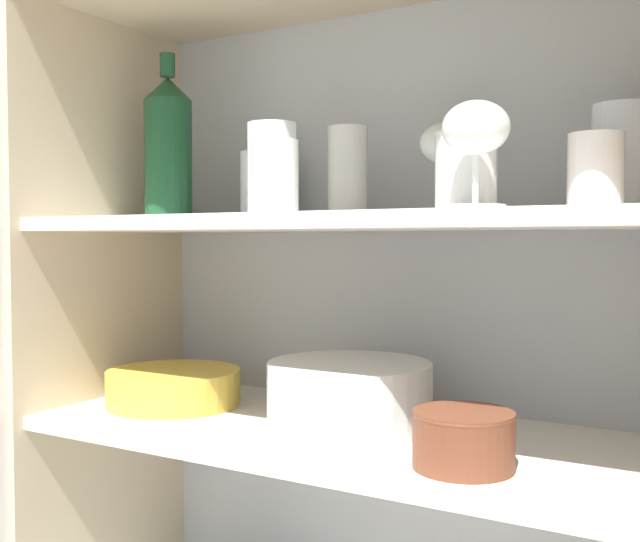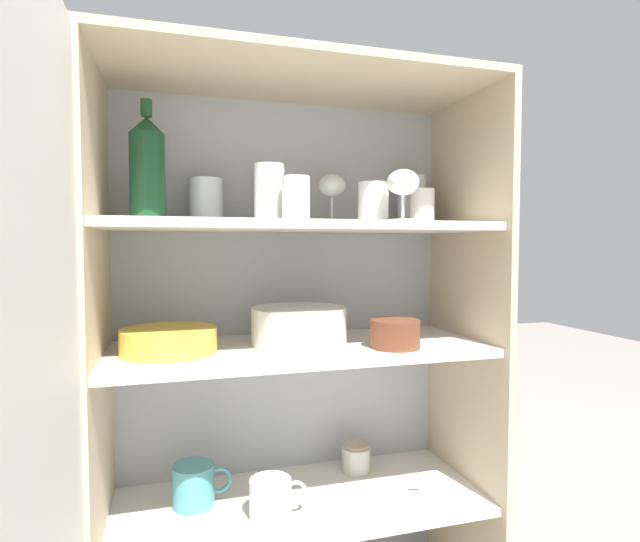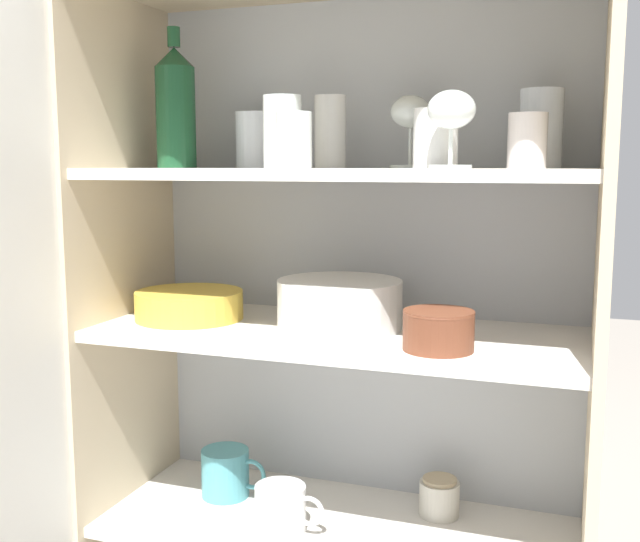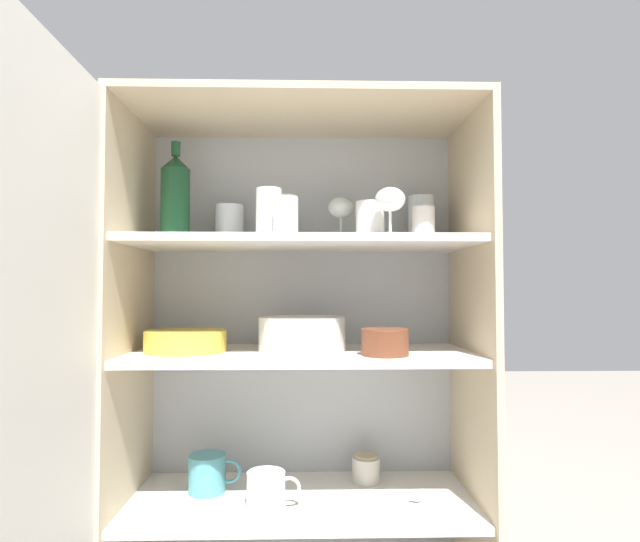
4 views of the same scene
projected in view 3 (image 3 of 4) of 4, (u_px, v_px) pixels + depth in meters
The scene contains 22 objects.
cupboard_back_panel at pixel (365, 324), 1.56m from camera, with size 0.92×0.02×1.31m, color #B2B7BC.
cupboard_side_left at pixel (127, 327), 1.54m from camera, with size 0.02×0.39×1.31m, color #CCB793.
cupboard_side_right at pixel (597, 366), 1.24m from camera, with size 0.02×0.39×1.31m, color #CCB793.
shelf_board_lower at pixel (336, 528), 1.44m from camera, with size 0.89×0.36×0.02m, color silver.
shelf_board_middle at pixel (337, 335), 1.38m from camera, with size 0.89×0.36×0.02m, color silver.
shelf_board_upper at pixel (337, 174), 1.34m from camera, with size 0.89×0.36×0.02m, color silver.
tumbler_glass_0 at pixel (282, 132), 1.31m from camera, with size 0.07×0.07×0.13m.
tumbler_glass_1 at pixel (541, 129), 1.32m from camera, with size 0.08×0.08×0.14m.
tumbler_glass_2 at pixel (294, 140), 1.24m from camera, with size 0.06×0.06×0.09m.
tumbler_glass_3 at pixel (436, 139), 1.26m from camera, with size 0.08×0.08×0.10m.
tumbler_glass_4 at pixel (330, 132), 1.44m from camera, with size 0.06×0.06×0.14m.
tumbler_glass_5 at pixel (527, 141), 1.24m from camera, with size 0.06×0.06×0.09m.
tumbler_glass_6 at pixel (256, 140), 1.51m from camera, with size 0.08×0.08×0.11m.
wine_glass_0 at pixel (451, 114), 1.16m from camera, with size 0.08×0.08×0.12m.
wine_glass_1 at pixel (411, 117), 1.38m from camera, with size 0.08×0.08×0.13m.
wine_bottle at pixel (176, 107), 1.47m from camera, with size 0.08×0.08×0.27m.
plate_stack_white at pixel (338, 304), 1.39m from camera, with size 0.23×0.23×0.09m.
mixing_bowl_large at pixel (189, 303), 1.47m from camera, with size 0.21×0.21×0.06m.
serving_bowl_small at pixel (438, 328), 1.22m from camera, with size 0.12×0.12×0.07m.
coffee_mug_primary at pixel (281, 509), 1.40m from camera, with size 0.13×0.10×0.09m.
coffee_mug_extra_1 at pixel (226, 473), 1.55m from camera, with size 0.14×0.10×0.10m.
storage_jar at pixel (439, 497), 1.46m from camera, with size 0.08×0.08×0.08m.
Camera 3 is at (0.42, -1.11, 0.98)m, focal length 42.00 mm.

